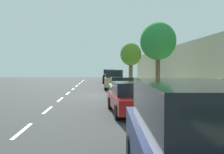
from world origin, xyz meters
TOP-DOWN VIEW (x-y plane):
  - ground at (0.00, 0.00)m, footprint 76.74×76.74m
  - sidewalk at (4.32, 0.00)m, footprint 4.04×47.96m
  - curb_edge at (2.22, 0.00)m, footprint 0.16×47.96m
  - lane_stripe_centre at (-3.18, 0.22)m, footprint 0.14×48.40m
  - lane_stripe_bike_edge at (0.75, 0.00)m, footprint 0.12×47.96m
  - building_facade at (6.59, 0.00)m, footprint 0.50×47.96m
  - parked_suv_dark_blue_nearest at (1.03, -15.22)m, footprint 2.15×4.79m
  - parked_sedan_red_second at (1.02, -7.27)m, footprint 2.05×4.50m
  - parked_sedan_green_mid at (1.19, -1.02)m, footprint 1.84×4.40m
  - parked_suv_tan_far at (1.08, 6.40)m, footprint 2.13×4.78m
  - parked_pickup_black_farthest at (1.06, 16.92)m, footprint 2.12×5.34m
  - bicycle_at_curb at (1.76, 11.34)m, footprint 1.73×0.46m
  - cyclist_with_backpack at (1.98, 10.90)m, footprint 0.48×0.60m
  - street_tree_mid_block at (3.38, -3.10)m, footprint 2.34×2.34m
  - street_tree_far_end at (3.38, 10.51)m, footprint 2.55×2.55m
  - pedestrian_on_phone at (5.07, -8.21)m, footprint 0.61×0.29m
  - fire_hydrant at (2.65, -7.44)m, footprint 0.22×0.22m

SIDE VIEW (x-z plane):
  - ground at x=0.00m, z-range 0.00..0.00m
  - lane_stripe_bike_edge at x=0.75m, z-range 0.00..0.01m
  - lane_stripe_centre at x=-3.18m, z-range 0.00..0.01m
  - sidewalk at x=4.32m, z-range 0.00..0.15m
  - curb_edge at x=2.22m, z-range 0.00..0.15m
  - bicycle_at_curb at x=1.76m, z-range 0.00..0.74m
  - fire_hydrant at x=2.65m, z-range 0.15..0.99m
  - parked_sedan_red_second at x=1.02m, z-range -0.01..1.51m
  - parked_sedan_green_mid at x=1.19m, z-range -0.01..1.51m
  - parked_pickup_black_farthest at x=1.06m, z-range -0.07..1.88m
  - parked_suv_dark_blue_nearest at x=1.03m, z-range 0.03..2.02m
  - parked_suv_tan_far at x=1.08m, z-range 0.03..2.02m
  - pedestrian_on_phone at x=5.07m, z-range 0.25..1.86m
  - cyclist_with_backpack at x=1.98m, z-range 0.21..2.00m
  - building_facade at x=6.59m, z-range 0.00..4.22m
  - street_tree_far_end at x=3.38m, z-range 1.23..6.31m
  - street_tree_mid_block at x=3.38m, z-range 1.39..6.43m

